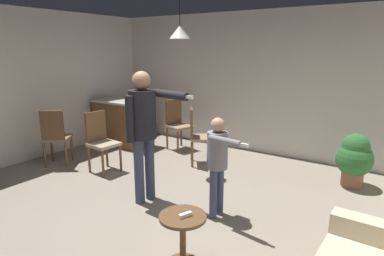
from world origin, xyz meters
TOP-DOWN VIEW (x-y plane):
  - ground at (0.00, 0.00)m, footprint 7.68×7.68m
  - wall_back at (0.00, 3.20)m, footprint 6.40×0.10m
  - wall_left at (-3.20, 0.00)m, footprint 0.10×6.40m
  - kitchen_counter at (-2.45, 2.05)m, footprint 1.26×0.66m
  - side_table_by_couch at (0.95, -0.56)m, footprint 0.44×0.44m
  - person_adult at (-0.25, 0.28)m, footprint 0.88×0.50m
  - person_child at (0.75, 0.44)m, footprint 0.61×0.42m
  - dining_chair_by_counter at (-1.31, 2.43)m, footprint 0.52×0.52m
  - dining_chair_near_wall at (-0.47, 1.90)m, footprint 0.59×0.59m
  - dining_chair_centre_back at (-2.46, 0.46)m, footprint 0.59×0.59m
  - dining_chair_spare at (-1.61, 0.72)m, footprint 0.45×0.45m
  - potted_plant_corner at (1.98, 2.35)m, footprint 0.53×0.53m
  - spare_remote_on_table at (0.98, -0.57)m, footprint 0.08×0.13m
  - ceiling_light_pendant at (-0.54, 1.48)m, footprint 0.32×0.32m

SIDE VIEW (x-z plane):
  - ground at x=0.00m, z-range 0.00..0.00m
  - side_table_by_couch at x=0.95m, z-range 0.07..0.59m
  - potted_plant_corner at x=1.98m, z-range 0.04..0.85m
  - kitchen_counter at x=-2.45m, z-range 0.00..0.95m
  - spare_remote_on_table at x=0.98m, z-range 0.52..0.56m
  - dining_chair_by_counter at x=-1.31m, z-range 0.05..1.05m
  - dining_chair_near_wall at x=-0.47m, z-range 0.05..1.05m
  - dining_chair_centre_back at x=-2.46m, z-range 0.05..1.05m
  - dining_chair_spare at x=-1.61m, z-range 0.05..1.05m
  - person_child at x=0.75m, z-range 0.15..1.38m
  - person_adult at x=-0.25m, z-range 0.21..1.94m
  - wall_back at x=0.00m, z-range 0.00..2.70m
  - wall_left at x=-3.20m, z-range 0.00..2.70m
  - ceiling_light_pendant at x=-0.54m, z-range 1.98..2.53m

